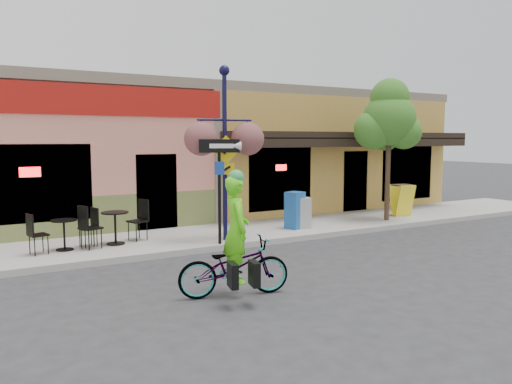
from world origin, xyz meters
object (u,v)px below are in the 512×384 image
newspaper_box_grey (303,213)px  one_way_sign (219,192)px  lamp_post (225,154)px  newspaper_box_blue (295,210)px  bicycle (234,267)px  cyclist_rider (236,243)px  building (197,152)px  street_tree (388,149)px

newspaper_box_grey → one_way_sign: bearing=-146.4°
lamp_post → newspaper_box_blue: lamp_post is taller
bicycle → cyclist_rider: (0.05, 0.00, 0.41)m
newspaper_box_blue → building: bearing=75.2°
newspaper_box_blue → street_tree: (3.39, -0.22, 1.73)m
bicycle → lamp_post: 4.55m
cyclist_rider → newspaper_box_grey: size_ratio=2.08×
cyclist_rider → lamp_post: 4.38m
cyclist_rider → newspaper_box_blue: size_ratio=1.74×
lamp_post → newspaper_box_blue: bearing=21.9°
cyclist_rider → newspaper_box_blue: cyclist_rider is taller
building → bicycle: (-3.73, -10.25, -1.74)m
lamp_post → street_tree: 5.87m
one_way_sign → newspaper_box_blue: bearing=37.0°
bicycle → newspaper_box_blue: size_ratio=1.84×
bicycle → newspaper_box_blue: 5.98m
newspaper_box_blue → cyclist_rider: bearing=-153.5°
one_way_sign → newspaper_box_blue: one_way_sign is taller
building → bicycle: bearing=-110.0°
newspaper_box_blue → bicycle: bearing=-153.8°
street_tree → bicycle: bearing=-152.0°
street_tree → newspaper_box_blue: bearing=176.2°
newspaper_box_grey → street_tree: (3.16, -0.15, 1.81)m
building → cyclist_rider: bearing=-109.7°
building → newspaper_box_blue: bearing=-85.5°
lamp_post → newspaper_box_blue: 3.02m
bicycle → newspaper_box_grey: (4.43, 4.18, 0.08)m
lamp_post → newspaper_box_blue: (2.47, 0.46, -1.67)m
cyclist_rider → bicycle: bearing=103.8°
bicycle → newspaper_box_blue: newspaper_box_blue is taller
one_way_sign → street_tree: (6.22, 0.63, 0.97)m
building → one_way_sign: 7.29m
building → one_way_sign: (-2.35, -6.85, -0.82)m
bicycle → one_way_sign: bearing=-8.2°
bicycle → lamp_post: lamp_post is taller
building → lamp_post: lamp_post is taller
cyclist_rider → one_way_sign: size_ratio=0.72×
bicycle → newspaper_box_grey: bearing=-32.8°
bicycle → cyclist_rider: bearing=-76.2°
bicycle → newspaper_box_blue: bearing=-30.8°
bicycle → cyclist_rider: cyclist_rider is taller
street_tree → one_way_sign: bearing=-174.2°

